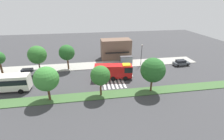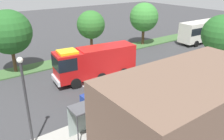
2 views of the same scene
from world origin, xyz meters
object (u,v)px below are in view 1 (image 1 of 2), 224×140
parked_car_mid (118,67)px  transit_bus (2,82)px  sidewalk_tree_center (67,53)px  fire_hydrant (49,70)px  parked_car_east (181,63)px  street_lamp (142,53)px  bench_near_shelter (113,64)px  median_tree_far_west (46,79)px  bus_stop_shelter (126,59)px  parked_car_west (28,72)px  median_tree_center (153,70)px  sidewalk_tree_west (37,55)px  median_tree_west (100,76)px  fire_truck (115,71)px

parked_car_mid → transit_bus: (-25.69, -7.44, 1.23)m
sidewalk_tree_center → fire_hydrant: size_ratio=9.73×
parked_car_east → street_lamp: bearing=169.2°
sidewalk_tree_center → bench_near_shelter: bearing=2.7°
street_lamp → median_tree_far_west: 26.83m
street_lamp → bus_stop_shelter: bearing=166.1°
transit_bus → bench_near_shelter: 26.92m
parked_car_east → sidewalk_tree_center: bearing=174.1°
fire_hydrant → parked_car_west: bearing=-159.6°
bus_stop_shelter → fire_hydrant: bus_stop_shelter is taller
parked_car_east → transit_bus: (-44.55, -7.44, 1.28)m
median_tree_far_west → median_tree_center: bearing=0.0°
parked_car_mid → sidewalk_tree_west: bearing=171.9°
bench_near_shelter → sidewalk_tree_west: size_ratio=0.23×
bus_stop_shelter → street_lamp: 4.61m
transit_bus → median_tree_far_west: (10.07, -4.78, 2.39)m
fire_hydrant → bench_near_shelter: bearing=3.5°
median_tree_center → median_tree_far_west: bearing=-180.0°
parked_car_mid → median_tree_center: bearing=-70.9°
transit_bus → fire_hydrant: (7.30, 9.14, -1.66)m
bus_stop_shelter → fire_hydrant: 21.63m
median_tree_west → fire_hydrant: (-12.60, 13.92, -3.95)m
sidewalk_tree_west → bench_near_shelter: bearing=1.7°
parked_car_mid → bench_near_shelter: size_ratio=2.76×
parked_car_west → fire_truck: bearing=-13.1°
fire_hydrant → street_lamp: bearing=0.2°
sidewalk_tree_center → fire_hydrant: (-5.11, -0.50, -4.38)m
sidewalk_tree_west → median_tree_west: bearing=-44.1°
parked_car_east → sidewalk_tree_center: (-32.14, 2.20, 3.99)m
parked_car_east → sidewalk_tree_west: size_ratio=0.68×
parked_car_mid → median_tree_far_west: size_ratio=0.66×
parked_car_east → bus_stop_shelter: bus_stop_shelter is taller
median_tree_far_west → median_tree_west: size_ratio=1.07×
parked_car_east → median_tree_center: median_tree_center is taller
fire_truck → sidewalk_tree_west: sidewalk_tree_west is taller
parked_car_east → sidewalk_tree_center: size_ratio=0.69×
fire_truck → median_tree_far_west: (-13.86, -7.03, 2.48)m
parked_car_mid → median_tree_far_west: bearing=-144.0°
fire_truck → parked_car_west: 21.86m
bench_near_shelter → sidewalk_tree_center: sidewalk_tree_center is taller
median_tree_center → parked_car_east: bearing=40.8°
median_tree_west → parked_car_west: bearing=144.6°
median_tree_west → median_tree_center: 10.52m
bus_stop_shelter → sidewalk_tree_west: bearing=-178.5°
fire_hydrant → transit_bus: bearing=-128.6°
median_tree_west → bench_near_shelter: bearing=71.7°
bench_near_shelter → parked_car_west: bearing=-172.8°
sidewalk_tree_west → median_tree_west: 20.74m
parked_car_west → median_tree_center: 30.52m
parked_car_west → transit_bus: (-2.72, -7.44, 1.24)m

